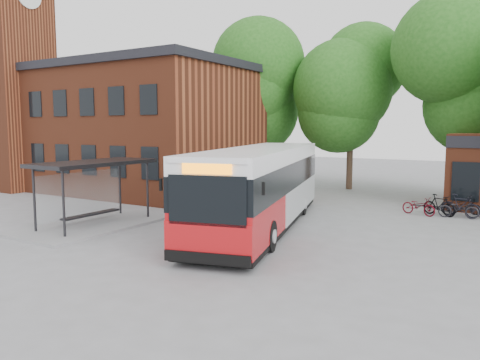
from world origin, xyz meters
The scene contains 14 objects.
ground centered at (0.00, 0.00, 0.00)m, with size 100.00×100.00×0.00m, color slate.
station_building centered at (-13.00, 9.00, 4.25)m, with size 18.40×10.40×8.50m, color brown, non-canonical shape.
clock_tower centered at (-19.00, 5.00, 9.10)m, with size 5.20×5.20×18.20m, color brown, non-canonical shape.
bus_shelter centered at (-4.50, -1.00, 1.45)m, with size 3.60×7.00×2.90m, color #26262A, non-canonical shape.
bike_rail centered at (9.28, 10.00, 0.19)m, with size 5.20×0.10×0.38m, color #26262A, non-canonical shape.
tree_0 centered at (-6.00, 16.00, 5.50)m, with size 7.92×7.92×11.00m, color #1D5215, non-canonical shape.
tree_1 centered at (1.00, 17.00, 5.20)m, with size 7.92×7.92×10.40m, color #1D5215, non-canonical shape.
tree_2 centered at (8.00, 16.00, 5.50)m, with size 7.92×7.92×11.00m, color #1D5215, non-canonical shape.
city_bus centered at (1.81, 2.64, 1.73)m, with size 2.90×13.61×3.46m, color #B61014, non-canonical shape.
bicycle_0 centered at (7.13, 9.16, 0.46)m, with size 0.60×1.73×0.91m, color #5C0713.
bicycle_1 centered at (8.03, 9.50, 0.52)m, with size 0.49×1.74×1.05m, color black.
bicycle_2 centered at (8.92, 9.25, 0.47)m, with size 0.62×1.78×0.94m, color black.
bicycle_3 centered at (8.96, 9.63, 0.55)m, with size 0.52×1.84×1.11m, color black.
bicycle_4 centered at (9.05, 10.50, 0.41)m, with size 0.55×1.57×0.82m, color black.
Camera 1 is at (11.45, -14.99, 4.33)m, focal length 35.00 mm.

